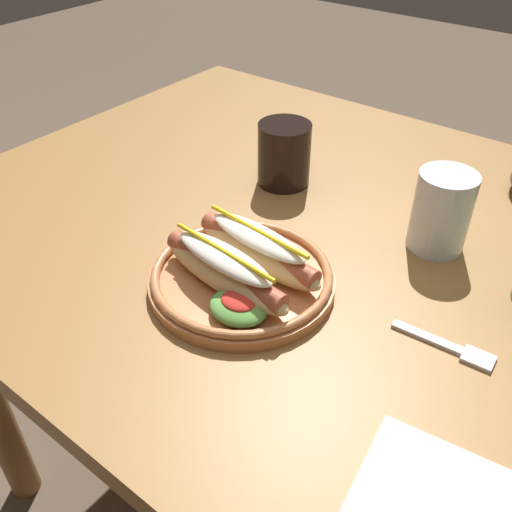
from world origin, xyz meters
The scene contains 7 objects.
ground_plane centered at (0.00, 0.00, 0.00)m, with size 8.00×8.00×0.00m, color brown.
dining_table centered at (0.00, 0.00, 0.64)m, with size 1.14×0.92×0.74m.
hot_dog_plate centered at (0.02, -0.18, 0.77)m, with size 0.24×0.24×0.08m.
fork centered at (0.28, -0.12, 0.74)m, with size 0.12×0.03×0.00m.
soda_cup centered at (-0.09, 0.08, 0.79)m, with size 0.09×0.09×0.10m, color black.
water_cup centered at (0.18, 0.06, 0.80)m, with size 0.08×0.08×0.12m, color silver.
napkin centered at (0.34, -0.30, 0.74)m, with size 0.13×0.12×0.00m, color white.
Camera 1 is at (0.38, -0.61, 1.22)m, focal length 39.32 mm.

